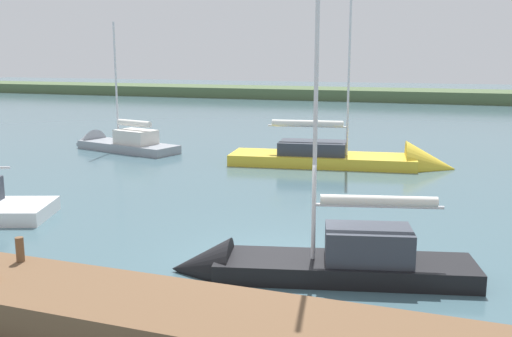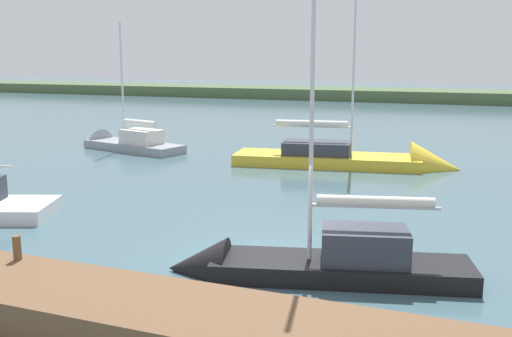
{
  "view_description": "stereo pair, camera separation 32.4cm",
  "coord_description": "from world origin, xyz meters",
  "px_view_note": "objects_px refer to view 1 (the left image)",
  "views": [
    {
      "loc": [
        -4.22,
        12.58,
        4.74
      ],
      "look_at": [
        1.33,
        -2.56,
        1.66
      ],
      "focal_mm": 40.99,
      "sensor_mm": 36.0,
      "label": 1
    },
    {
      "loc": [
        -4.52,
        12.46,
        4.74
      ],
      "look_at": [
        1.33,
        -2.56,
        1.66
      ],
      "focal_mm": 40.99,
      "sensor_mm": 36.0,
      "label": 2
    }
  ],
  "objects_px": {
    "sailboat_behind_pier": "(308,267)",
    "sailboat_mid_channel": "(114,146)",
    "sailboat_far_left": "(359,163)",
    "mooring_post_far": "(20,249)"
  },
  "relations": [
    {
      "from": "sailboat_behind_pier",
      "to": "sailboat_mid_channel",
      "type": "distance_m",
      "value": 20.0
    },
    {
      "from": "sailboat_mid_channel",
      "to": "sailboat_far_left",
      "type": "bearing_deg",
      "value": -167.96
    },
    {
      "from": "mooring_post_far",
      "to": "sailboat_far_left",
      "type": "bearing_deg",
      "value": -103.21
    },
    {
      "from": "sailboat_far_left",
      "to": "sailboat_behind_pier",
      "type": "bearing_deg",
      "value": -92.95
    },
    {
      "from": "sailboat_mid_channel",
      "to": "sailboat_far_left",
      "type": "relative_size",
      "value": 0.69
    },
    {
      "from": "sailboat_mid_channel",
      "to": "sailboat_far_left",
      "type": "xyz_separation_m",
      "value": [
        -12.92,
        0.49,
        -0.04
      ]
    },
    {
      "from": "mooring_post_far",
      "to": "sailboat_behind_pier",
      "type": "distance_m",
      "value": 6.0
    },
    {
      "from": "sailboat_behind_pier",
      "to": "sailboat_far_left",
      "type": "height_order",
      "value": "sailboat_far_left"
    },
    {
      "from": "sailboat_behind_pier",
      "to": "sailboat_mid_channel",
      "type": "relative_size",
      "value": 1.18
    },
    {
      "from": "sailboat_behind_pier",
      "to": "sailboat_mid_channel",
      "type": "height_order",
      "value": "sailboat_behind_pier"
    }
  ]
}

